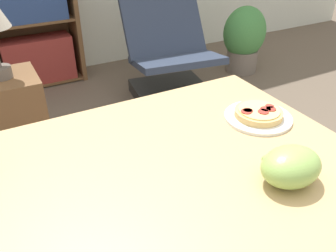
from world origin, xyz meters
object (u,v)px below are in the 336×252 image
(side_table, at_px, (15,126))
(potted_plant_floor, at_px, (244,38))
(grape_bunch, at_px, (291,166))
(lounge_chair_far, at_px, (169,64))
(pizza_on_plate, at_px, (258,115))

(side_table, relative_size, potted_plant_floor, 0.98)
(grape_bunch, relative_size, potted_plant_floor, 0.26)
(grape_bunch, xyz_separation_m, lounge_chair_far, (0.70, 1.89, -0.53))
(side_table, distance_m, potted_plant_floor, 2.18)
(grape_bunch, height_order, lounge_chair_far, lounge_chair_far)
(pizza_on_plate, height_order, lounge_chair_far, lounge_chair_far)
(pizza_on_plate, height_order, grape_bunch, grape_bunch)
(pizza_on_plate, bearing_deg, potted_plant_floor, 50.99)
(grape_bunch, distance_m, side_table, 1.64)
(grape_bunch, height_order, potted_plant_floor, grape_bunch)
(pizza_on_plate, distance_m, side_table, 1.45)
(pizza_on_plate, distance_m, potted_plant_floor, 2.32)
(side_table, bearing_deg, grape_bunch, -70.03)
(grape_bunch, bearing_deg, potted_plant_floor, 52.40)
(lounge_chair_far, xyz_separation_m, potted_plant_floor, (0.87, 0.15, 0.03))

